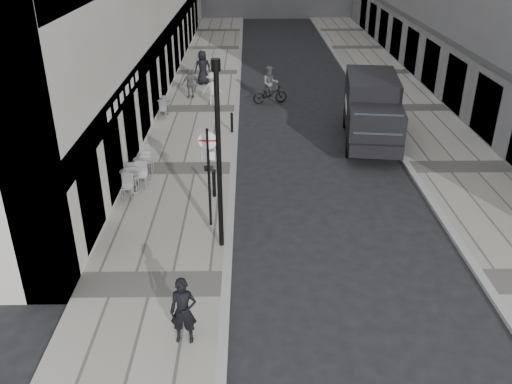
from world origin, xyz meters
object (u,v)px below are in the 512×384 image
sign_post (209,165)px  lamppost (219,149)px  panel_van (372,107)px  cyclist (270,89)px  walking_man (183,311)px

sign_post → lamppost: bearing=-69.6°
sign_post → panel_van: size_ratio=0.53×
cyclist → sign_post: bearing=-112.7°
panel_van → cyclist: (-4.25, 5.69, -0.77)m
lamppost → panel_van: bearing=55.1°
sign_post → cyclist: sign_post is taller
sign_post → lamppost: (0.39, -1.22, 1.01)m
sign_post → cyclist: size_ratio=1.62×
walking_man → sign_post: size_ratio=0.52×
sign_post → cyclist: (2.38, 13.39, -1.42)m
walking_man → lamppost: lamppost is taller
sign_post → lamppost: size_ratio=0.58×
lamppost → cyclist: (1.98, 14.61, -2.43)m
lamppost → panel_van: 11.01m
panel_van → walking_man: bearing=-110.5°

